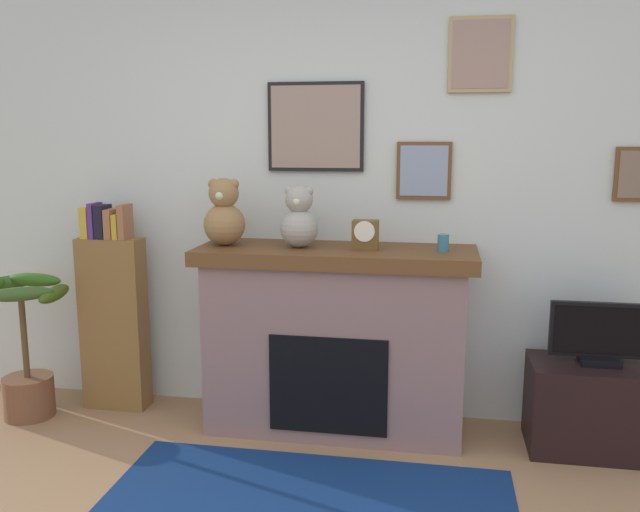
# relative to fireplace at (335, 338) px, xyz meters

# --- Properties ---
(back_wall) EXTENTS (5.20, 0.15, 2.60)m
(back_wall) POSITION_rel_fireplace_xyz_m (0.04, 0.32, 0.77)
(back_wall) COLOR silver
(back_wall) RESTS_ON ground_plane
(fireplace) EXTENTS (1.53, 0.57, 1.05)m
(fireplace) POSITION_rel_fireplace_xyz_m (0.00, 0.00, 0.00)
(fireplace) COLOR gray
(fireplace) RESTS_ON ground_plane
(bookshelf) EXTENTS (0.38, 0.16, 1.26)m
(bookshelf) POSITION_rel_fireplace_xyz_m (-1.37, 0.06, 0.05)
(bookshelf) COLOR brown
(bookshelf) RESTS_ON ground_plane
(potted_plant) EXTENTS (0.58, 0.57, 0.85)m
(potted_plant) POSITION_rel_fireplace_xyz_m (-1.82, -0.17, -0.13)
(potted_plant) COLOR brown
(potted_plant) RESTS_ON ground_plane
(tv_stand) EXTENTS (0.69, 0.40, 0.48)m
(tv_stand) POSITION_rel_fireplace_xyz_m (1.40, -0.04, -0.29)
(tv_stand) COLOR black
(tv_stand) RESTS_ON ground_plane
(television) EXTENTS (0.52, 0.14, 0.33)m
(television) POSITION_rel_fireplace_xyz_m (1.40, -0.04, 0.10)
(television) COLOR black
(television) RESTS_ON tv_stand
(candle_jar) EXTENTS (0.06, 0.06, 0.09)m
(candle_jar) POSITION_rel_fireplace_xyz_m (0.58, -0.02, 0.56)
(candle_jar) COLOR teal
(candle_jar) RESTS_ON fireplace
(mantel_clock) EXTENTS (0.14, 0.10, 0.16)m
(mantel_clock) POSITION_rel_fireplace_xyz_m (0.16, -0.02, 0.60)
(mantel_clock) COLOR brown
(mantel_clock) RESTS_ON fireplace
(teddy_bear_brown) EXTENTS (0.23, 0.23, 0.38)m
(teddy_bear_brown) POSITION_rel_fireplace_xyz_m (-0.63, -0.02, 0.69)
(teddy_bear_brown) COLOR #987144
(teddy_bear_brown) RESTS_ON fireplace
(teddy_bear_grey) EXTENTS (0.21, 0.21, 0.34)m
(teddy_bear_grey) POSITION_rel_fireplace_xyz_m (-0.20, -0.02, 0.67)
(teddy_bear_grey) COLOR #A19E94
(teddy_bear_grey) RESTS_ON fireplace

